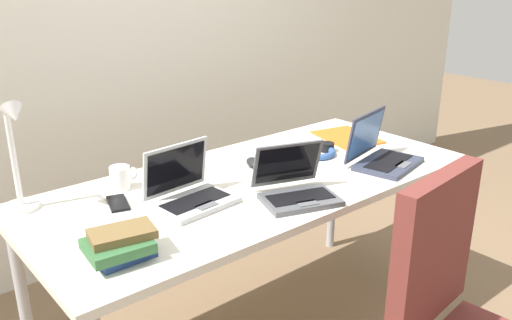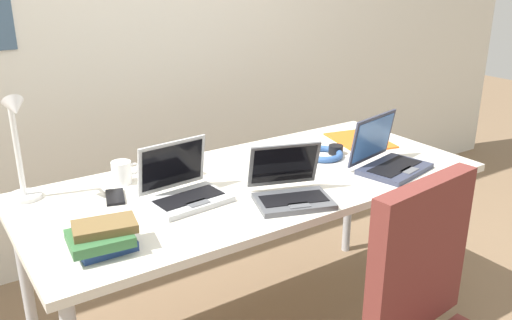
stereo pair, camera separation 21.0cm
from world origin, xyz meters
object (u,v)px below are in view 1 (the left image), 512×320
(desk_lamp, at_px, (16,158))
(laptop_center, at_px, (189,192))
(computer_mouse, at_px, (253,162))
(headphones, at_px, (315,151))
(coffee_mug, at_px, (121,178))
(laptop_near_mouse, at_px, (296,188))
(book_stack, at_px, (120,245))
(pill_bottle, at_px, (186,168))
(laptop_back_left, at_px, (381,154))
(cell_phone, at_px, (118,203))
(paper_folder_front_right, at_px, (347,137))

(desk_lamp, bearing_deg, laptop_center, -32.21)
(laptop_center, height_order, computer_mouse, laptop_center)
(headphones, xyz_separation_m, coffee_mug, (-0.84, 0.20, 0.03))
(laptop_center, distance_m, laptop_near_mouse, 0.38)
(laptop_center, height_order, book_stack, laptop_center)
(headphones, relative_size, coffee_mug, 1.89)
(pill_bottle, distance_m, coffee_mug, 0.26)
(pill_bottle, bearing_deg, laptop_back_left, -28.74)
(desk_lamp, height_order, laptop_back_left, desk_lamp)
(laptop_near_mouse, relative_size, book_stack, 1.51)
(book_stack, relative_size, coffee_mug, 1.92)
(laptop_center, xyz_separation_m, laptop_near_mouse, (0.32, -0.21, -0.00))
(computer_mouse, height_order, cell_phone, computer_mouse)
(desk_lamp, height_order, cell_phone, desk_lamp)
(laptop_back_left, bearing_deg, desk_lamp, 159.71)
(laptop_back_left, distance_m, headphones, 0.29)
(laptop_near_mouse, height_order, computer_mouse, laptop_near_mouse)
(cell_phone, xyz_separation_m, pill_bottle, (0.32, 0.05, 0.04))
(pill_bottle, bearing_deg, headphones, -12.64)
(computer_mouse, height_order, headphones, headphones)
(laptop_center, distance_m, laptop_back_left, 0.86)
(computer_mouse, distance_m, book_stack, 0.84)
(book_stack, bearing_deg, desk_lamp, 102.87)
(cell_phone, height_order, coffee_mug, coffee_mug)
(laptop_near_mouse, bearing_deg, headphones, 36.03)
(pill_bottle, bearing_deg, laptop_center, -120.21)
(book_stack, bearing_deg, laptop_center, 28.41)
(cell_phone, relative_size, pill_bottle, 1.72)
(headphones, bearing_deg, paper_folder_front_right, 13.88)
(laptop_center, xyz_separation_m, pill_bottle, (0.12, 0.21, -0.00))
(computer_mouse, distance_m, paper_folder_front_right, 0.60)
(desk_lamp, height_order, coffee_mug, desk_lamp)
(laptop_back_left, xyz_separation_m, headphones, (-0.13, 0.26, -0.03))
(desk_lamp, distance_m, laptop_center, 0.58)
(headphones, bearing_deg, laptop_back_left, -64.21)
(laptop_center, height_order, cell_phone, laptop_center)
(desk_lamp, height_order, laptop_center, desk_lamp)
(pill_bottle, bearing_deg, desk_lamp, 171.22)
(laptop_near_mouse, bearing_deg, cell_phone, 144.94)
(computer_mouse, distance_m, headphones, 0.31)
(laptop_back_left, relative_size, cell_phone, 2.46)
(laptop_near_mouse, xyz_separation_m, headphones, (0.39, 0.29, -0.02))
(laptop_near_mouse, xyz_separation_m, coffee_mug, (-0.44, 0.49, 0.00))
(headphones, relative_size, book_stack, 0.99)
(laptop_back_left, height_order, headphones, laptop_back_left)
(headphones, distance_m, pill_bottle, 0.61)
(desk_lamp, height_order, book_stack, desk_lamp)
(laptop_near_mouse, distance_m, book_stack, 0.68)
(laptop_back_left, distance_m, computer_mouse, 0.54)
(laptop_center, relative_size, paper_folder_front_right, 0.94)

